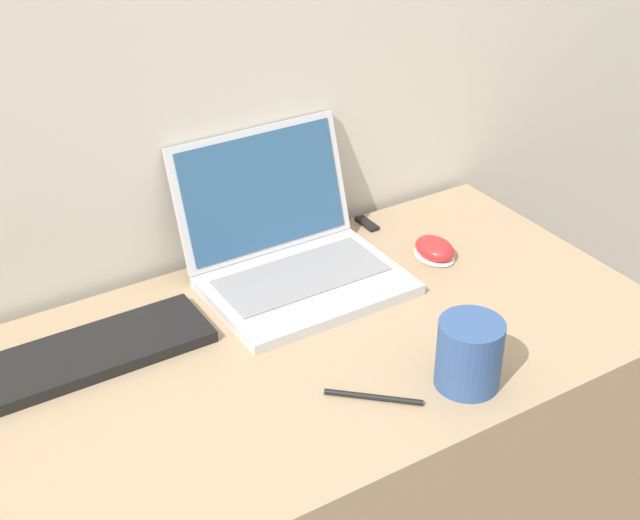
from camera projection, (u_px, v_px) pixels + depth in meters
The scene contains 7 objects.
desk at pixel (307, 502), 1.63m from camera, with size 1.20×0.63×0.72m.
laptop at pixel (290, 251), 1.59m from camera, with size 0.34×0.32×0.24m.
drink_cup at pixel (469, 353), 1.32m from camera, with size 0.10×0.10×0.11m.
computer_mouse at pixel (434, 249), 1.67m from camera, with size 0.07×0.09×0.04m.
external_keyboard at pixel (85, 355), 1.40m from camera, with size 0.40×0.13×0.02m.
usb_stick at pixel (367, 224), 1.78m from camera, with size 0.02×0.06×0.01m.
pen at pixel (373, 397), 1.32m from camera, with size 0.12×0.11×0.01m.
Camera 1 is at (-0.59, -0.69, 1.58)m, focal length 50.00 mm.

